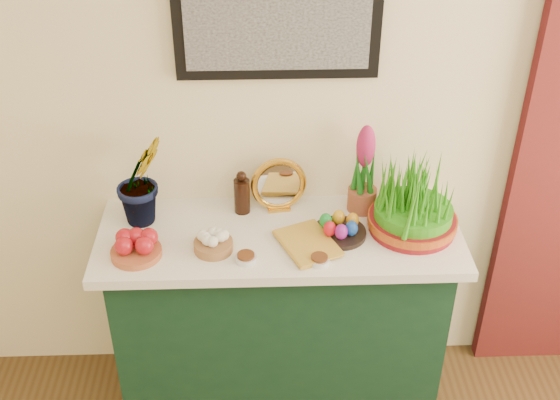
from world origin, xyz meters
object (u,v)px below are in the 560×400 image
at_px(sideboard, 280,321).
at_px(wheatgrass_sabzeh, 414,203).
at_px(book, 286,249).
at_px(mirror, 279,185).
at_px(hyacinth_green, 140,167).

relative_size(sideboard, wheatgrass_sabzeh, 3.79).
relative_size(sideboard, book, 5.39).
relative_size(sideboard, mirror, 5.70).
relative_size(hyacinth_green, mirror, 2.11).
bearing_deg(wheatgrass_sabzeh, mirror, 162.00).
bearing_deg(wheatgrass_sabzeh, book, -164.85).
bearing_deg(sideboard, book, -82.29).
height_order(hyacinth_green, mirror, hyacinth_green).
distance_m(sideboard, wheatgrass_sabzeh, 0.78).
distance_m(mirror, book, 0.31).
distance_m(mirror, wheatgrass_sabzeh, 0.53).
bearing_deg(wheatgrass_sabzeh, hyacinth_green, 174.34).
bearing_deg(hyacinth_green, sideboard, -48.28).
distance_m(hyacinth_green, mirror, 0.55).
height_order(sideboard, hyacinth_green, hyacinth_green).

